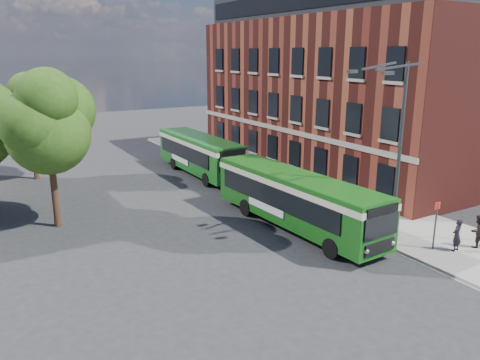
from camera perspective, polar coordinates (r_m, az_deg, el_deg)
ground at (r=24.00m, az=5.96°, el=-7.88°), size 120.00×120.00×0.00m
pavement at (r=34.00m, az=7.53°, el=-0.79°), size 6.00×48.00×0.15m
kerb_line at (r=32.29m, az=3.24°, el=-1.68°), size 0.12×48.00×0.01m
brick_office at (r=40.35m, az=12.35°, el=11.46°), size 12.10×26.00×14.20m
street_lamp at (r=24.37m, az=18.34°, el=3.58°), size 2.96×2.38×9.00m
bus_stop_sign at (r=24.47m, az=22.74°, el=-4.79°), size 0.35×0.08×2.52m
bus_front at (r=25.76m, az=6.80°, el=-1.93°), size 3.14×12.10×3.02m
bus_rear at (r=37.25m, az=-4.94°, el=3.48°), size 2.65×10.85×3.02m
pedestrian_a at (r=24.84m, az=24.92°, el=-6.12°), size 0.64×0.47×1.60m
pedestrian_b at (r=25.73m, az=26.96°, el=-5.59°), size 0.90×0.75×1.65m
tree_left at (r=26.80m, az=-22.32°, el=6.67°), size 5.17×4.92×8.73m
tree_right at (r=38.34m, az=-24.28°, el=8.08°), size 4.79×4.56×8.10m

